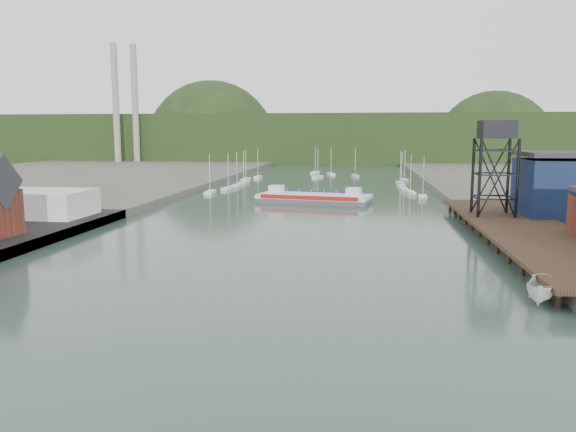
# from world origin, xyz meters

# --- Properties ---
(ground) EXTENTS (600.00, 600.00, 0.00)m
(ground) POSITION_xyz_m (0.00, 0.00, 0.00)
(ground) COLOR #2B433C
(ground) RESTS_ON ground
(east_pier) EXTENTS (14.00, 70.00, 2.45)m
(east_pier) POSITION_xyz_m (37.00, 45.00, 1.90)
(east_pier) COLOR black
(east_pier) RESTS_ON ground
(white_shed) EXTENTS (18.00, 12.00, 4.50)m
(white_shed) POSITION_xyz_m (-44.00, 50.00, 3.85)
(white_shed) COLOR silver
(white_shed) RESTS_ON west_quay
(lift_tower) EXTENTS (6.50, 6.50, 16.00)m
(lift_tower) POSITION_xyz_m (35.00, 58.00, 15.65)
(lift_tower) COLOR black
(lift_tower) RESTS_ON east_pier
(marina_sailboats) EXTENTS (57.71, 92.65, 0.90)m
(marina_sailboats) POSITION_xyz_m (0.08, 138.46, 0.35)
(marina_sailboats) COLOR silver
(marina_sailboats) RESTS_ON ground
(smokestacks) EXTENTS (11.20, 8.20, 60.00)m
(smokestacks) POSITION_xyz_m (-106.00, 232.50, 30.00)
(smokestacks) COLOR gray
(smokestacks) RESTS_ON ground
(distant_hills) EXTENTS (500.00, 120.00, 80.00)m
(distant_hills) POSITION_xyz_m (-3.98, 301.35, 10.38)
(distant_hills) COLOR black
(distant_hills) RESTS_ON ground
(chain_ferry) EXTENTS (27.29, 14.84, 3.72)m
(chain_ferry) POSITION_xyz_m (1.66, 88.68, 1.07)
(chain_ferry) COLOR #4C4B4E
(chain_ferry) RESTS_ON ground
(motorboat) EXTENTS (4.71, 6.89, 2.49)m
(motorboat) POSITION_xyz_m (29.73, 13.07, 1.25)
(motorboat) COLOR silver
(motorboat) RESTS_ON ground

